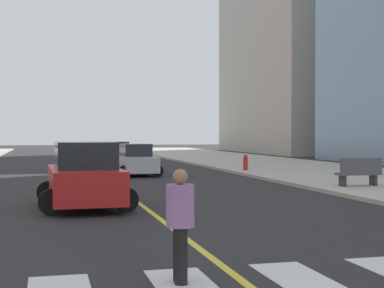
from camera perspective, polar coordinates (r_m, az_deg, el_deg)
lane_divider_paint at (r=43.48m, az=-10.28°, el=-1.92°), size 0.16×80.00×0.01m
parking_garage_concrete at (r=72.10m, az=12.49°, el=11.07°), size 18.00×24.00×29.63m
car_red_nearest at (r=17.77m, az=-10.47°, el=-3.21°), size 2.86×4.50×1.99m
car_black_second at (r=37.96m, az=-7.45°, el=-1.14°), size 2.49×3.88×1.70m
car_silver_third at (r=31.11m, az=-5.48°, el=-1.64°), size 2.47×3.84×1.68m
park_bench at (r=23.99m, az=16.06°, el=-2.70°), size 1.81×0.58×1.12m
pedestrian_crossing at (r=8.74m, az=-1.16°, el=-7.50°), size 0.42×0.42×1.71m
fire_hydrant at (r=33.07m, az=5.26°, el=-1.84°), size 0.26×0.26×0.89m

